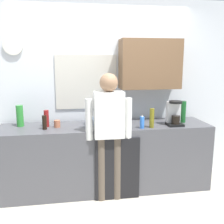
{
  "coord_description": "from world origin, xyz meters",
  "views": [
    {
      "loc": [
        -0.45,
        -3.02,
        1.74
      ],
      "look_at": [
        0.08,
        0.25,
        1.08
      ],
      "focal_mm": 41.5,
      "sensor_mm": 36.0,
      "label": 1
    }
  ],
  "objects_px": {
    "bottle_olive_oil": "(152,118)",
    "bottle_green_wine": "(183,112)",
    "mixing_bowl": "(93,121)",
    "coffee_maker": "(174,114)",
    "bottle_red_vinegar": "(46,118)",
    "cup_terracotta_mug": "(57,124)",
    "person_at_sink": "(109,127)",
    "bottle_dark_sauce": "(44,122)",
    "bottle_clear_soda": "(20,116)",
    "dish_soap": "(142,122)"
  },
  "relations": [
    {
      "from": "coffee_maker",
      "to": "bottle_red_vinegar",
      "type": "relative_size",
      "value": 1.5
    },
    {
      "from": "bottle_green_wine",
      "to": "cup_terracotta_mug",
      "type": "height_order",
      "value": "bottle_green_wine"
    },
    {
      "from": "bottle_green_wine",
      "to": "person_at_sink",
      "type": "relative_size",
      "value": 0.19
    },
    {
      "from": "bottle_olive_oil",
      "to": "person_at_sink",
      "type": "relative_size",
      "value": 0.16
    },
    {
      "from": "cup_terracotta_mug",
      "to": "person_at_sink",
      "type": "distance_m",
      "value": 0.7
    },
    {
      "from": "cup_terracotta_mug",
      "to": "mixing_bowl",
      "type": "relative_size",
      "value": 0.42
    },
    {
      "from": "coffee_maker",
      "to": "dish_soap",
      "type": "distance_m",
      "value": 0.48
    },
    {
      "from": "cup_terracotta_mug",
      "to": "coffee_maker",
      "type": "bearing_deg",
      "value": -4.56
    },
    {
      "from": "mixing_bowl",
      "to": "bottle_olive_oil",
      "type": "bearing_deg",
      "value": -23.02
    },
    {
      "from": "cup_terracotta_mug",
      "to": "bottle_clear_soda",
      "type": "bearing_deg",
      "value": 165.27
    },
    {
      "from": "bottle_olive_oil",
      "to": "mixing_bowl",
      "type": "relative_size",
      "value": 1.14
    },
    {
      "from": "coffee_maker",
      "to": "bottle_olive_oil",
      "type": "xyz_separation_m",
      "value": [
        -0.34,
        -0.09,
        -0.02
      ]
    },
    {
      "from": "bottle_olive_oil",
      "to": "person_at_sink",
      "type": "bearing_deg",
      "value": -170.98
    },
    {
      "from": "bottle_olive_oil",
      "to": "mixing_bowl",
      "type": "xyz_separation_m",
      "value": [
        -0.73,
        0.31,
        -0.08
      ]
    },
    {
      "from": "bottle_dark_sauce",
      "to": "mixing_bowl",
      "type": "xyz_separation_m",
      "value": [
        0.63,
        0.18,
        -0.05
      ]
    },
    {
      "from": "person_at_sink",
      "to": "dish_soap",
      "type": "bearing_deg",
      "value": -1.57
    },
    {
      "from": "bottle_green_wine",
      "to": "mixing_bowl",
      "type": "bearing_deg",
      "value": 175.68
    },
    {
      "from": "bottle_olive_oil",
      "to": "cup_terracotta_mug",
      "type": "relative_size",
      "value": 2.72
    },
    {
      "from": "dish_soap",
      "to": "person_at_sink",
      "type": "distance_m",
      "value": 0.45
    },
    {
      "from": "bottle_green_wine",
      "to": "bottle_clear_soda",
      "type": "bearing_deg",
      "value": 176.85
    },
    {
      "from": "cup_terracotta_mug",
      "to": "dish_soap",
      "type": "bearing_deg",
      "value": -11.68
    },
    {
      "from": "bottle_dark_sauce",
      "to": "bottle_olive_oil",
      "type": "bearing_deg",
      "value": -5.31
    },
    {
      "from": "bottle_red_vinegar",
      "to": "bottle_dark_sauce",
      "type": "distance_m",
      "value": 0.14
    },
    {
      "from": "bottle_dark_sauce",
      "to": "cup_terracotta_mug",
      "type": "bearing_deg",
      "value": 29.27
    },
    {
      "from": "bottle_dark_sauce",
      "to": "mixing_bowl",
      "type": "distance_m",
      "value": 0.65
    },
    {
      "from": "bottle_olive_oil",
      "to": "person_at_sink",
      "type": "distance_m",
      "value": 0.58
    },
    {
      "from": "bottle_dark_sauce",
      "to": "dish_soap",
      "type": "relative_size",
      "value": 1.0
    },
    {
      "from": "coffee_maker",
      "to": "person_at_sink",
      "type": "bearing_deg",
      "value": -168.93
    },
    {
      "from": "cup_terracotta_mug",
      "to": "mixing_bowl",
      "type": "distance_m",
      "value": 0.49
    },
    {
      "from": "bottle_clear_soda",
      "to": "mixing_bowl",
      "type": "bearing_deg",
      "value": -1.62
    },
    {
      "from": "bottle_green_wine",
      "to": "bottle_dark_sauce",
      "type": "bearing_deg",
      "value": -177.29
    },
    {
      "from": "bottle_green_wine",
      "to": "cup_terracotta_mug",
      "type": "bearing_deg",
      "value": -179.84
    },
    {
      "from": "coffee_maker",
      "to": "person_at_sink",
      "type": "distance_m",
      "value": 0.93
    },
    {
      "from": "bottle_green_wine",
      "to": "bottle_clear_soda",
      "type": "height_order",
      "value": "bottle_green_wine"
    },
    {
      "from": "cup_terracotta_mug",
      "to": "mixing_bowl",
      "type": "bearing_deg",
      "value": 11.72
    },
    {
      "from": "bottle_green_wine",
      "to": "bottle_red_vinegar",
      "type": "bearing_deg",
      "value": 178.62
    },
    {
      "from": "mixing_bowl",
      "to": "dish_soap",
      "type": "height_order",
      "value": "dish_soap"
    },
    {
      "from": "bottle_olive_oil",
      "to": "bottle_clear_soda",
      "type": "relative_size",
      "value": 0.89
    },
    {
      "from": "bottle_green_wine",
      "to": "dish_soap",
      "type": "xyz_separation_m",
      "value": [
        -0.65,
        -0.23,
        -0.07
      ]
    },
    {
      "from": "bottle_clear_soda",
      "to": "dish_soap",
      "type": "relative_size",
      "value": 1.56
    },
    {
      "from": "coffee_maker",
      "to": "dish_soap",
      "type": "xyz_separation_m",
      "value": [
        -0.47,
        -0.1,
        -0.07
      ]
    },
    {
      "from": "bottle_clear_soda",
      "to": "coffee_maker",
      "type": "bearing_deg",
      "value": -7.02
    },
    {
      "from": "bottle_olive_oil",
      "to": "bottle_green_wine",
      "type": "relative_size",
      "value": 0.83
    },
    {
      "from": "bottle_clear_soda",
      "to": "cup_terracotta_mug",
      "type": "distance_m",
      "value": 0.5
    },
    {
      "from": "coffee_maker",
      "to": "mixing_bowl",
      "type": "height_order",
      "value": "coffee_maker"
    },
    {
      "from": "coffee_maker",
      "to": "bottle_dark_sauce",
      "type": "xyz_separation_m",
      "value": [
        -1.69,
        0.04,
        -0.06
      ]
    },
    {
      "from": "bottle_dark_sauce",
      "to": "bottle_clear_soda",
      "type": "bearing_deg",
      "value": 147.53
    },
    {
      "from": "bottle_clear_soda",
      "to": "person_at_sink",
      "type": "xyz_separation_m",
      "value": [
        1.11,
        -0.43,
        -0.09
      ]
    },
    {
      "from": "coffee_maker",
      "to": "cup_terracotta_mug",
      "type": "distance_m",
      "value": 1.55
    },
    {
      "from": "bottle_red_vinegar",
      "to": "bottle_clear_soda",
      "type": "bearing_deg",
      "value": 167.46
    }
  ]
}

